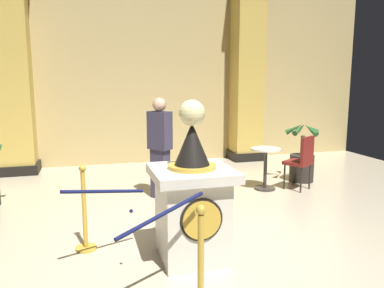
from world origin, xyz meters
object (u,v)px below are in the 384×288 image
cafe_table (265,163)px  cafe_chair_red (302,158)px  pedestal_clock (192,201)px  potted_palm_right (302,162)px  stanchion_far (201,284)px  bystander_guest (160,146)px  stanchion_near (85,221)px

cafe_table → cafe_chair_red: bearing=-20.0°
cafe_chair_red → pedestal_clock: bearing=-141.8°
potted_palm_right → cafe_table: bearing=-161.0°
stanchion_far → bystander_guest: size_ratio=0.60×
stanchion_far → potted_palm_right: size_ratio=0.86×
stanchion_far → bystander_guest: bearing=84.3°
potted_palm_right → bystander_guest: size_ratio=0.70×
cafe_chair_red → stanchion_far: bearing=-131.9°
pedestal_clock → cafe_table: bearing=48.5°
stanchion_far → stanchion_near: bearing=117.5°
pedestal_clock → potted_palm_right: 3.87m
bystander_guest → cafe_table: bystander_guest is taller
pedestal_clock → potted_palm_right: (2.90, 2.55, -0.28)m
cafe_table → pedestal_clock: bearing=-131.5°
pedestal_clock → bystander_guest: 2.26m
potted_palm_right → cafe_chair_red: (-0.34, -0.53, 0.21)m
pedestal_clock → bystander_guest: size_ratio=1.04×
pedestal_clock → cafe_table: (1.98, 2.23, -0.18)m
bystander_guest → stanchion_far: bearing=-95.7°
stanchion_far → bystander_guest: 3.42m
bystander_guest → cafe_chair_red: size_ratio=1.72×
stanchion_far → cafe_chair_red: stanchion_far is taller
cafe_table → bystander_guest: bearing=179.5°
stanchion_far → cafe_table: size_ratio=1.33×
cafe_chair_red → potted_palm_right: bearing=57.8°
bystander_guest → cafe_chair_red: (2.47, -0.23, -0.30)m
bystander_guest → stanchion_near: bearing=-125.2°
stanchion_near → stanchion_far: (0.87, -1.66, -0.00)m
pedestal_clock → cafe_table: pedestal_clock is taller
stanchion_far → cafe_table: stanchion_far is taller
bystander_guest → cafe_table: (1.88, -0.02, -0.40)m
stanchion_far → potted_palm_right: 4.83m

